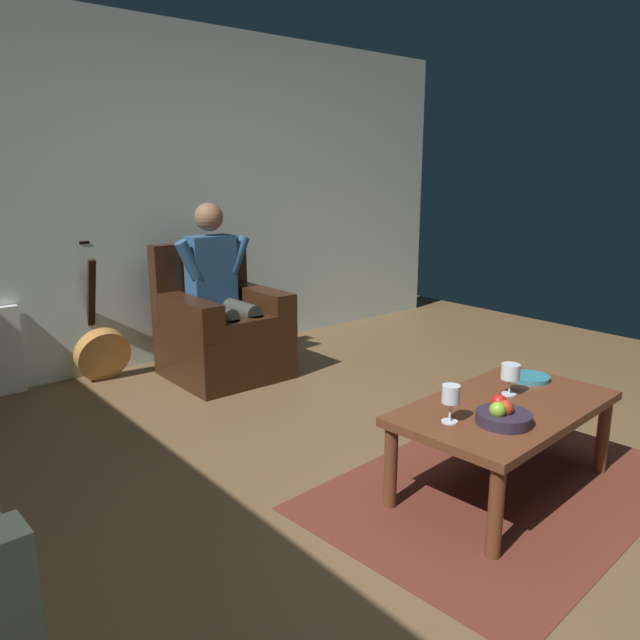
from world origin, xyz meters
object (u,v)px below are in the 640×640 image
Objects in this scene: person_seated at (220,286)px; coffee_table at (505,415)px; wine_glass_near at (451,397)px; guitar at (102,349)px; fruit_bowl at (503,415)px; decorative_dish at (530,378)px; wine_glass_far at (510,373)px; armchair at (221,331)px.

coffee_table is at bearing 93.49° from person_seated.
coffee_table is 6.95× the size of wine_glass_near.
person_seated reaches higher than guitar.
wine_glass_near reaches higher than fruit_bowl.
decorative_dish is (-0.75, -0.09, -0.10)m from wine_glass_near.
wine_glass_far is at bearing -176.20° from wine_glass_near.
person_seated is 5.35× the size of fruit_bowl.
wine_glass_near reaches higher than wine_glass_far.
armchair is at bearing -86.33° from coffee_table.
coffee_table is 4.93× the size of fruit_bowl.
guitar is at bearing -69.80° from wine_glass_far.
wine_glass_far is at bearing 110.20° from guitar.
person_seated reaches higher than wine_glass_near.
guitar reaches higher than fruit_bowl.
wine_glass_far is (-0.12, -0.06, 0.16)m from coffee_table.
wine_glass_far reaches higher than fruit_bowl.
person_seated is 0.96m from guitar.
armchair reaches higher than coffee_table.
decorative_dish is (-0.53, 2.18, -0.23)m from person_seated.
armchair is at bearing 148.58° from guitar.
coffee_table is 0.21m from wine_glass_far.
fruit_bowl is 1.18× the size of decorative_dish.
person_seated is 2.26m from decorative_dish.
armchair is 0.77× the size of person_seated.
wine_glass_far is 0.38m from fruit_bowl.
wine_glass_near is 0.24m from fruit_bowl.
person_seated reaches higher than decorative_dish.
coffee_table is at bearing 17.24° from decorative_dish.
coffee_table is at bearing -149.89° from fruit_bowl.
guitar is at bearing -32.15° from person_seated.
wine_glass_near is (-0.50, 2.73, 0.32)m from guitar.
coffee_table is (-0.15, 2.30, -0.29)m from person_seated.
decorative_dish is (-0.53, 2.19, 0.11)m from armchair.
coffee_table is 5.80× the size of decorative_dish.
wine_glass_far reaches higher than decorative_dish.
decorative_dish is (-0.38, -0.12, 0.07)m from coffee_table.
armchair is 0.96× the size of guitar.
fruit_bowl is 0.64m from decorative_dish.
decorative_dish is (-0.59, -0.24, -0.03)m from fruit_bowl.
wine_glass_near is 0.77m from decorative_dish.
decorative_dish is at bearing 115.51° from guitar.
wine_glass_far is at bearing 96.52° from person_seated.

